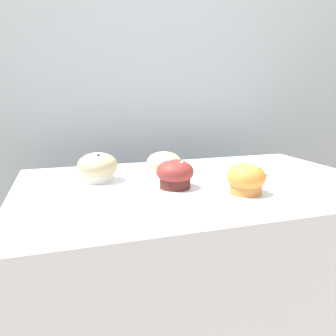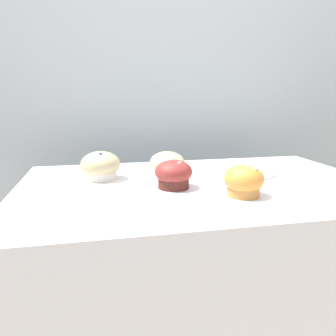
{
  "view_description": "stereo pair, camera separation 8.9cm",
  "coord_description": "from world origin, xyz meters",
  "px_view_note": "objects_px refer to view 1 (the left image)",
  "views": [
    {
      "loc": [
        -0.36,
        -0.82,
        1.17
      ],
      "look_at": [
        -0.09,
        0.01,
        0.97
      ],
      "focal_mm": 35.0,
      "sensor_mm": 36.0,
      "label": 1
    },
    {
      "loc": [
        -0.27,
        -0.84,
        1.17
      ],
      "look_at": [
        -0.09,
        0.01,
        0.97
      ],
      "focal_mm": 35.0,
      "sensor_mm": 36.0,
      "label": 2
    }
  ],
  "objects_px": {
    "muffin_front_center": "(98,168)",
    "muffin_back_left": "(164,164)",
    "muffin_back_right": "(246,179)",
    "serving_plate": "(239,171)",
    "muffin_front_left": "(175,174)"
  },
  "relations": [
    {
      "from": "muffin_front_center",
      "to": "serving_plate",
      "type": "xyz_separation_m",
      "value": [
        0.44,
        -0.03,
        -0.03
      ]
    },
    {
      "from": "muffin_front_center",
      "to": "muffin_back_right",
      "type": "bearing_deg",
      "value": -35.12
    },
    {
      "from": "muffin_front_left",
      "to": "serving_plate",
      "type": "relative_size",
      "value": 0.54
    },
    {
      "from": "muffin_back_left",
      "to": "serving_plate",
      "type": "distance_m",
      "value": 0.24
    },
    {
      "from": "serving_plate",
      "to": "muffin_front_left",
      "type": "bearing_deg",
      "value": -156.99
    },
    {
      "from": "muffin_back_left",
      "to": "muffin_back_right",
      "type": "height_order",
      "value": "muffin_back_right"
    },
    {
      "from": "muffin_back_left",
      "to": "serving_plate",
      "type": "height_order",
      "value": "muffin_back_left"
    },
    {
      "from": "serving_plate",
      "to": "muffin_back_right",
      "type": "bearing_deg",
      "value": -115.74
    },
    {
      "from": "muffin_back_right",
      "to": "serving_plate",
      "type": "xyz_separation_m",
      "value": [
        0.1,
        0.21,
        -0.03
      ]
    },
    {
      "from": "muffin_front_center",
      "to": "muffin_front_left",
      "type": "height_order",
      "value": "muffin_front_center"
    },
    {
      "from": "muffin_back_right",
      "to": "serving_plate",
      "type": "bearing_deg",
      "value": 64.26
    },
    {
      "from": "muffin_front_center",
      "to": "muffin_back_right",
      "type": "xyz_separation_m",
      "value": [
        0.34,
        -0.24,
        -0.0
      ]
    },
    {
      "from": "muffin_front_center",
      "to": "muffin_front_left",
      "type": "bearing_deg",
      "value": -35.63
    },
    {
      "from": "muffin_back_left",
      "to": "muffin_front_left",
      "type": "xyz_separation_m",
      "value": [
        -0.01,
        -0.14,
        0.0
      ]
    },
    {
      "from": "muffin_front_center",
      "to": "muffin_back_left",
      "type": "distance_m",
      "value": 0.2
    }
  ]
}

